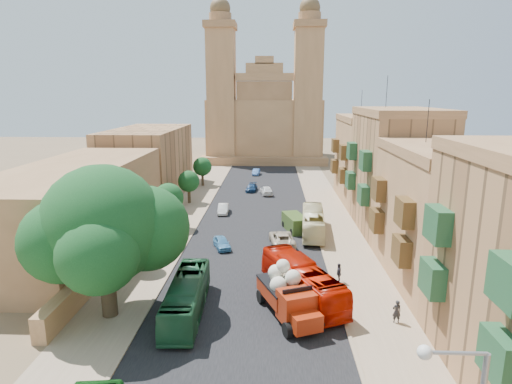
# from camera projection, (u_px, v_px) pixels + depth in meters

# --- Properties ---
(ground) EXTENTS (260.00, 260.00, 0.00)m
(ground) POSITION_uv_depth(u_px,v_px,m) (239.00, 351.00, 26.12)
(ground) COLOR brown
(road_surface) EXTENTS (14.00, 140.00, 0.01)m
(road_surface) POSITION_uv_depth(u_px,v_px,m) (257.00, 215.00, 55.34)
(road_surface) COLOR black
(road_surface) RESTS_ON ground
(sidewalk_east) EXTENTS (5.00, 140.00, 0.01)m
(sidewalk_east) POSITION_uv_depth(u_px,v_px,m) (331.00, 216.00, 54.97)
(sidewalk_east) COLOR #927A60
(sidewalk_east) RESTS_ON ground
(sidewalk_west) EXTENTS (5.00, 140.00, 0.01)m
(sidewalk_west) POSITION_uv_depth(u_px,v_px,m) (184.00, 214.00, 55.70)
(sidewalk_west) COLOR #927A60
(sidewalk_west) RESTS_ON ground
(kerb_east) EXTENTS (0.25, 140.00, 0.12)m
(kerb_east) POSITION_uv_depth(u_px,v_px,m) (311.00, 215.00, 55.06)
(kerb_east) COLOR #927A60
(kerb_east) RESTS_ON ground
(kerb_west) EXTENTS (0.25, 140.00, 0.12)m
(kerb_west) POSITION_uv_depth(u_px,v_px,m) (204.00, 214.00, 55.59)
(kerb_west) COLOR #927A60
(kerb_west) RESTS_ON ground
(townhouse_b) EXTENTS (9.00, 14.00, 14.90)m
(townhouse_b) POSITION_uv_depth(u_px,v_px,m) (443.00, 215.00, 34.96)
(townhouse_b) COLOR #9C6F46
(townhouse_b) RESTS_ON ground
(townhouse_c) EXTENTS (9.00, 14.00, 17.40)m
(townhouse_c) POSITION_uv_depth(u_px,v_px,m) (396.00, 170.00, 48.31)
(townhouse_c) COLOR #A7764B
(townhouse_c) RESTS_ON ground
(townhouse_d) EXTENTS (9.00, 14.00, 15.90)m
(townhouse_d) POSITION_uv_depth(u_px,v_px,m) (369.00, 159.00, 62.11)
(townhouse_d) COLOR #9C6F46
(townhouse_d) RESTS_ON ground
(west_wall) EXTENTS (1.00, 40.00, 1.80)m
(west_wall) POSITION_uv_depth(u_px,v_px,m) (138.00, 232.00, 45.88)
(west_wall) COLOR #9C6F46
(west_wall) RESTS_ON ground
(west_building_low) EXTENTS (10.00, 28.00, 8.40)m
(west_building_low) POSITION_uv_depth(u_px,v_px,m) (76.00, 206.00, 43.40)
(west_building_low) COLOR olive
(west_building_low) RESTS_ON ground
(west_building_mid) EXTENTS (10.00, 22.00, 10.00)m
(west_building_mid) POSITION_uv_depth(u_px,v_px,m) (148.00, 160.00, 68.54)
(west_building_mid) COLOR #A7764B
(west_building_mid) RESTS_ON ground
(church) EXTENTS (28.00, 22.50, 36.30)m
(church) POSITION_uv_depth(u_px,v_px,m) (265.00, 119.00, 100.55)
(church) COLOR #9C6F46
(church) RESTS_ON ground
(ficus_tree) EXTENTS (10.81, 9.95, 10.81)m
(ficus_tree) POSITION_uv_depth(u_px,v_px,m) (105.00, 229.00, 28.96)
(ficus_tree) COLOR #382B1C
(ficus_tree) RESTS_ON ground
(street_tree_a) EXTENTS (2.74, 2.74, 4.22)m
(street_tree_a) POSITION_uv_depth(u_px,v_px,m) (136.00, 240.00, 37.56)
(street_tree_a) COLOR #382B1C
(street_tree_a) RESTS_ON ground
(street_tree_b) EXTENTS (3.50, 3.50, 5.38)m
(street_tree_b) POSITION_uv_depth(u_px,v_px,m) (168.00, 198.00, 49.07)
(street_tree_b) COLOR #382B1C
(street_tree_b) RESTS_ON ground
(street_tree_c) EXTENTS (3.07, 3.07, 4.72)m
(street_tree_c) POSITION_uv_depth(u_px,v_px,m) (189.00, 181.00, 60.86)
(street_tree_c) COLOR #382B1C
(street_tree_c) RESTS_ON ground
(street_tree_d) EXTENTS (3.19, 3.19, 4.90)m
(street_tree_d) POSITION_uv_depth(u_px,v_px,m) (202.00, 167.00, 72.52)
(street_tree_d) COLOR #382B1C
(street_tree_d) RESTS_ON ground
(red_truck) EXTENTS (4.68, 6.99, 3.87)m
(red_truck) POSITION_uv_depth(u_px,v_px,m) (288.00, 294.00, 29.84)
(red_truck) COLOR #97240B
(red_truck) RESTS_ON ground
(olive_pickup) EXTENTS (3.03, 4.70, 1.80)m
(olive_pickup) POSITION_uv_depth(u_px,v_px,m) (295.00, 223.00, 48.97)
(olive_pickup) COLOR #344E1D
(olive_pickup) RESTS_ON ground
(bus_green_north) EXTENTS (2.53, 9.56, 2.65)m
(bus_green_north) POSITION_uv_depth(u_px,v_px,m) (187.00, 297.00, 30.20)
(bus_green_north) COLOR #1F5531
(bus_green_north) RESTS_ON ground
(bus_red_east) EXTENTS (6.38, 10.42, 2.88)m
(bus_red_east) POSITION_uv_depth(u_px,v_px,m) (302.00, 280.00, 32.62)
(bus_red_east) COLOR #C01401
(bus_red_east) RESTS_ON ground
(bus_cream_east) EXTENTS (3.00, 9.93, 2.73)m
(bus_cream_east) POSITION_uv_depth(u_px,v_px,m) (313.00, 222.00, 47.67)
(bus_cream_east) COLOR beige
(bus_cream_east) RESTS_ON ground
(car_blue_a) EXTENTS (2.42, 3.65, 1.16)m
(car_blue_a) POSITION_uv_depth(u_px,v_px,m) (222.00, 243.00, 43.33)
(car_blue_a) COLOR teal
(car_blue_a) RESTS_ON ground
(car_white_a) EXTENTS (1.45, 3.73, 1.21)m
(car_white_a) POSITION_uv_depth(u_px,v_px,m) (223.00, 209.00, 56.11)
(car_white_a) COLOR silver
(car_white_a) RESTS_ON ground
(car_cream) EXTENTS (2.90, 5.32, 1.42)m
(car_cream) POSITION_uv_depth(u_px,v_px,m) (282.00, 238.00, 44.27)
(car_cream) COLOR #BEAD95
(car_cream) RESTS_ON ground
(car_dkblue) EXTENTS (1.93, 4.01, 1.13)m
(car_dkblue) POSITION_uv_depth(u_px,v_px,m) (252.00, 188.00, 68.98)
(car_dkblue) COLOR navy
(car_dkblue) RESTS_ON ground
(car_white_b) EXTENTS (2.42, 4.26, 1.37)m
(car_white_b) POSITION_uv_depth(u_px,v_px,m) (266.00, 190.00, 66.59)
(car_white_b) COLOR silver
(car_white_b) RESTS_ON ground
(car_blue_b) EXTENTS (1.49, 3.52, 1.13)m
(car_blue_b) POSITION_uv_depth(u_px,v_px,m) (256.00, 172.00, 82.84)
(car_blue_b) COLOR #4577C6
(car_blue_b) RESTS_ON ground
(pedestrian_a) EXTENTS (0.64, 0.46, 1.65)m
(pedestrian_a) POSITION_uv_depth(u_px,v_px,m) (397.00, 312.00, 29.16)
(pedestrian_a) COLOR black
(pedestrian_a) RESTS_ON ground
(pedestrian_c) EXTENTS (0.42, 1.00, 1.70)m
(pedestrian_c) POSITION_uv_depth(u_px,v_px,m) (339.00, 273.00, 35.38)
(pedestrian_c) COLOR #2F2D35
(pedestrian_c) RESTS_ON ground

